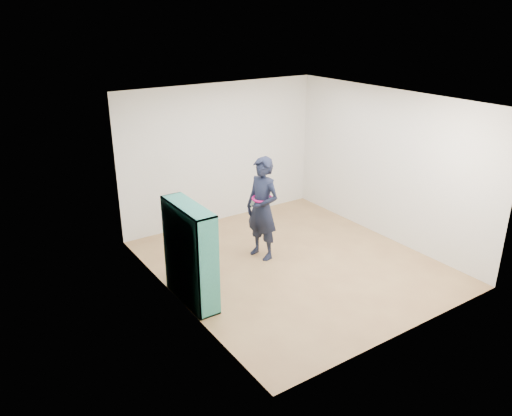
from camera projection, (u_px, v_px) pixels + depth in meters
floor at (293, 263)px, 8.02m from camera, size 4.50×4.50×0.00m
ceiling at (298, 100)px, 7.06m from camera, size 4.50×4.50×0.00m
wall_left at (174, 215)px, 6.50m from camera, size 0.02×4.50×2.60m
wall_right at (387, 165)px, 8.57m from camera, size 0.02×4.50×2.60m
wall_back at (221, 154)px, 9.28m from camera, size 4.00×0.02×2.60m
wall_front at (414, 240)px, 5.80m from camera, size 4.00×0.02×2.60m
bookshelf at (189, 256)px, 6.74m from camera, size 0.31×1.06×1.42m
person at (262, 209)px, 7.94m from camera, size 0.53×0.69×1.68m
smartphone at (253, 203)px, 7.85m from camera, size 0.05×0.08×0.12m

